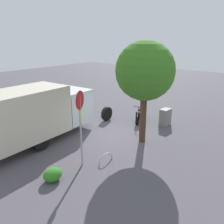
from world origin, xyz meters
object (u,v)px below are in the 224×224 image
at_px(stop_sign, 80,117).
at_px(utility_cabinet, 165,117).
at_px(street_tree, 145,71).
at_px(bike_rack_hoop, 106,162).
at_px(box_truck_near, 36,112).
at_px(motorcycle, 140,114).

relative_size(stop_sign, utility_cabinet, 3.09).
height_order(street_tree, bike_rack_hoop, street_tree).
xyz_separation_m(box_truck_near, bike_rack_hoop, (-0.53, 4.18, -1.61)).
xyz_separation_m(motorcycle, stop_sign, (6.17, 0.87, 1.66)).
height_order(motorcycle, street_tree, street_tree).
distance_m(street_tree, bike_rack_hoop, 4.64).
height_order(box_truck_near, utility_cabinet, box_truck_near).
bearing_deg(motorcycle, box_truck_near, -40.06).
distance_m(motorcycle, street_tree, 4.37).
height_order(box_truck_near, stop_sign, stop_sign).
xyz_separation_m(box_truck_near, stop_sign, (0.30, 3.56, 0.58)).
bearing_deg(box_truck_near, motorcycle, -26.54).
xyz_separation_m(street_tree, bike_rack_hoop, (2.82, -0.17, -3.68)).
relative_size(motorcycle, utility_cabinet, 1.67).
xyz_separation_m(motorcycle, bike_rack_hoop, (5.34, 1.48, -0.52)).
distance_m(street_tree, utility_cabinet, 4.30).
xyz_separation_m(box_truck_near, motorcycle, (-5.87, 2.70, -1.09)).
bearing_deg(motorcycle, stop_sign, -7.40).
bearing_deg(utility_cabinet, stop_sign, -5.95).
relative_size(box_truck_near, stop_sign, 2.62).
distance_m(box_truck_near, stop_sign, 3.62).
bearing_deg(stop_sign, street_tree, 167.94).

